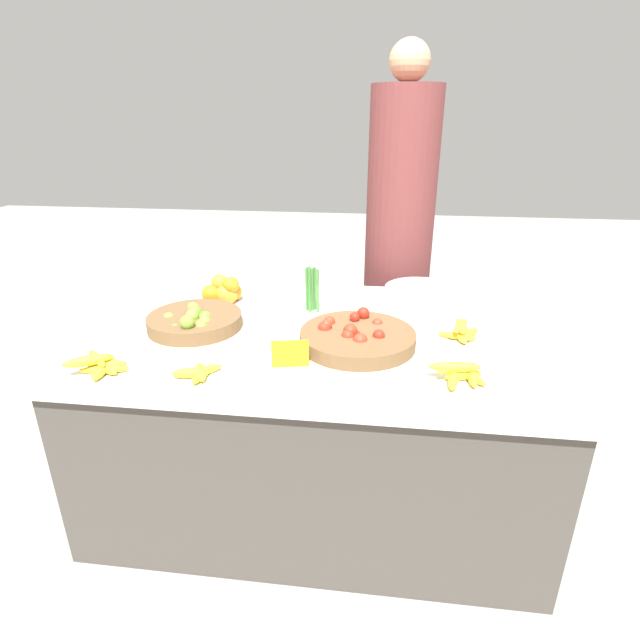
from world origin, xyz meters
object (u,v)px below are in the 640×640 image
(tomato_basket, at_px, (357,337))
(lime_bowl, at_px, (195,321))
(metal_bowl, at_px, (421,297))
(price_sign, at_px, (290,354))
(vendor_person, at_px, (398,243))

(tomato_basket, bearing_deg, lime_bowl, 173.64)
(metal_bowl, bearing_deg, lime_bowl, -158.72)
(tomato_basket, distance_m, price_sign, 0.28)
(lime_bowl, distance_m, metal_bowl, 0.93)
(lime_bowl, relative_size, metal_bowl, 1.14)
(metal_bowl, xyz_separation_m, vendor_person, (-0.09, 0.55, 0.09))
(lime_bowl, xyz_separation_m, tomato_basket, (0.62, -0.07, -0.00))
(lime_bowl, xyz_separation_m, metal_bowl, (0.87, 0.34, 0.01))
(lime_bowl, relative_size, tomato_basket, 0.87)
(metal_bowl, height_order, price_sign, price_sign)
(metal_bowl, height_order, vendor_person, vendor_person)
(tomato_basket, bearing_deg, metal_bowl, 58.65)
(price_sign, xyz_separation_m, vendor_person, (0.36, 1.15, 0.09))
(tomato_basket, xyz_separation_m, metal_bowl, (0.25, 0.41, 0.01))
(price_sign, relative_size, vendor_person, 0.07)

